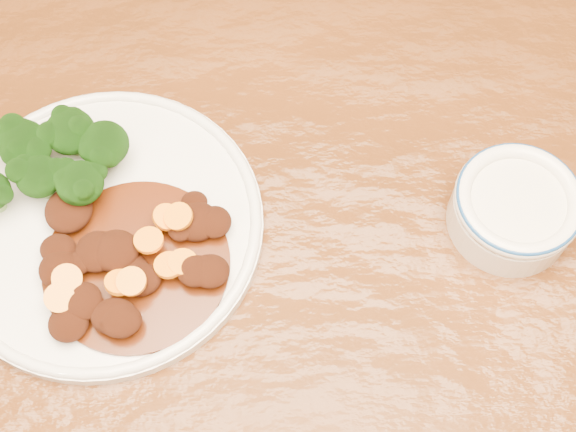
{
  "coord_description": "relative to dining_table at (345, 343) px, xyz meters",
  "views": [
    {
      "loc": [
        -0.05,
        -0.24,
        1.44
      ],
      "look_at": [
        -0.06,
        0.09,
        0.77
      ],
      "focal_mm": 50.0,
      "sensor_mm": 36.0,
      "label": 1
    }
  ],
  "objects": [
    {
      "name": "mince_stew",
      "position": [
        -0.2,
        0.04,
        0.11
      ],
      "size": [
        0.17,
        0.17,
        0.03
      ],
      "color": "#451707",
      "rests_on": "dinner_plate"
    },
    {
      "name": "broccoli_florets",
      "position": [
        -0.28,
        0.14,
        0.12
      ],
      "size": [
        0.14,
        0.11,
        0.05
      ],
      "color": "#77A354",
      "rests_on": "dinner_plate"
    },
    {
      "name": "dining_table",
      "position": [
        0.0,
        0.0,
        0.0
      ],
      "size": [
        1.52,
        0.93,
        0.75
      ],
      "rotation": [
        0.0,
        0.0,
        0.02
      ],
      "color": "#592C0F",
      "rests_on": "ground"
    },
    {
      "name": "dinner_plate",
      "position": [
        -0.23,
        0.08,
        0.09
      ],
      "size": [
        0.3,
        0.3,
        0.02
      ],
      "rotation": [
        0.0,
        0.0,
        -0.28
      ],
      "color": "silver",
      "rests_on": "dining_table"
    },
    {
      "name": "dip_bowl",
      "position": [
        0.15,
        0.1,
        0.11
      ],
      "size": [
        0.12,
        0.12,
        0.05
      ],
      "rotation": [
        0.0,
        0.0,
        -0.43
      ],
      "color": "silver",
      "rests_on": "dining_table"
    }
  ]
}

